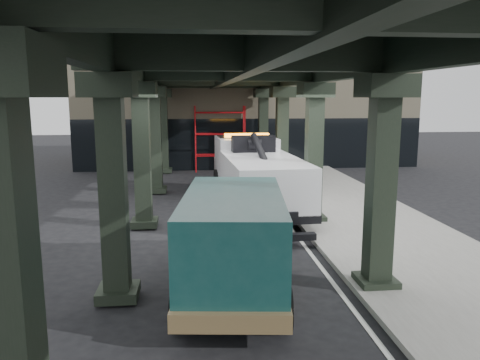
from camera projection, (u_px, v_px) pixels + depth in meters
ground at (247, 242)px, 14.80m from camera, size 90.00×90.00×0.00m
sidewalk at (362, 219)px, 17.19m from camera, size 5.00×40.00×0.15m
lane_stripe at (288, 223)px, 16.93m from camera, size 0.12×38.00×0.01m
viaduct at (229, 69)px, 15.77m from camera, size 7.40×32.00×6.40m
building at (243, 104)px, 33.89m from camera, size 22.00×10.00×8.00m
scaffolding at (220, 137)px, 28.78m from camera, size 3.08×0.88×4.00m
tow_truck at (255, 171)px, 19.24m from camera, size 3.15×9.49×3.07m
towed_van at (234, 238)px, 10.83m from camera, size 2.91×6.10×2.39m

